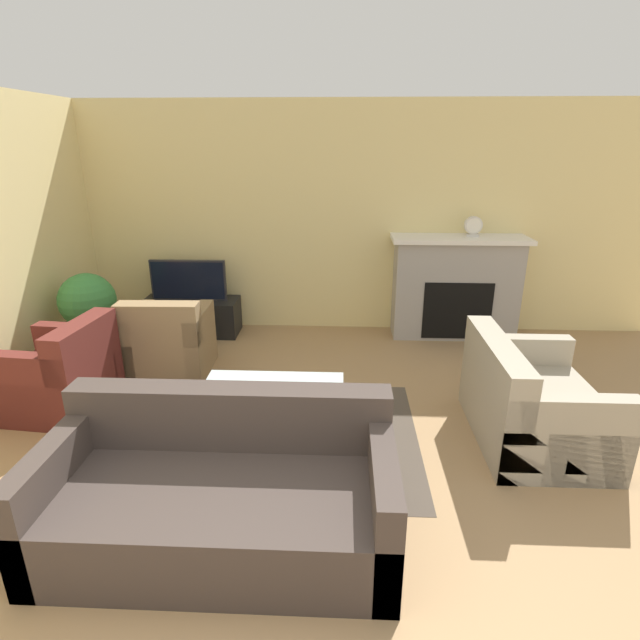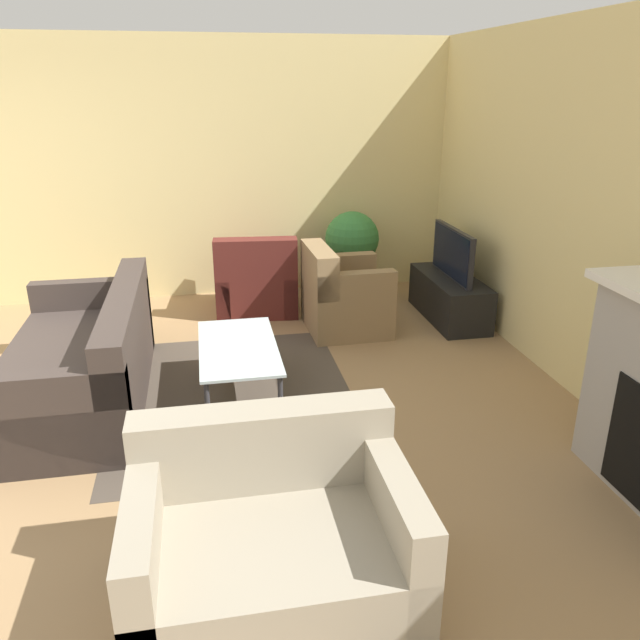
% 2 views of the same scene
% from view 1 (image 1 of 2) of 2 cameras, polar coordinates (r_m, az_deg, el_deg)
% --- Properties ---
extents(wall_back, '(8.34, 0.06, 2.70)m').
position_cam_1_polar(wall_back, '(6.11, -1.36, 11.37)').
color(wall_back, beige).
rests_on(wall_back, ground_plane).
extents(area_rug, '(2.32, 1.77, 0.00)m').
position_cam_1_polar(area_rug, '(4.15, -5.35, -12.97)').
color(area_rug, '#4C4238').
rests_on(area_rug, ground_plane).
extents(fireplace, '(1.56, 0.50, 1.21)m').
position_cam_1_polar(fireplace, '(6.14, 15.21, 3.88)').
color(fireplace, '#9E9993').
rests_on(fireplace, ground_plane).
extents(tv_stand, '(1.14, 0.46, 0.43)m').
position_cam_1_polar(tv_stand, '(6.31, -14.44, 0.41)').
color(tv_stand, black).
rests_on(tv_stand, ground_plane).
extents(tv, '(0.90, 0.06, 0.49)m').
position_cam_1_polar(tv, '(6.18, -14.80, 4.42)').
color(tv, '#232328').
rests_on(tv, tv_stand).
extents(couch_sectional, '(2.00, 0.97, 0.82)m').
position_cam_1_polar(couch_sectional, '(3.15, -11.14, -19.05)').
color(couch_sectional, '#3D332D').
rests_on(couch_sectional, ground_plane).
extents(couch_loveseat, '(0.89, 1.22, 0.82)m').
position_cam_1_polar(couch_loveseat, '(4.29, 22.89, -8.99)').
color(couch_loveseat, '#9E937F').
rests_on(couch_loveseat, ground_plane).
extents(armchair_by_window, '(0.84, 0.88, 0.82)m').
position_cam_1_polar(armchair_by_window, '(4.92, -27.41, -5.80)').
color(armchair_by_window, '#5B231E').
rests_on(armchair_by_window, ground_plane).
extents(armchair_accent, '(0.79, 0.76, 0.82)m').
position_cam_1_polar(armchair_accent, '(5.26, -16.85, -2.75)').
color(armchair_accent, '#8C704C').
rests_on(armchair_accent, ground_plane).
extents(coffee_table, '(1.12, 0.57, 0.41)m').
position_cam_1_polar(coffee_table, '(4.01, -5.43, -8.11)').
color(coffee_table, '#333338').
rests_on(coffee_table, ground_plane).
extents(potted_plant, '(0.58, 0.58, 0.95)m').
position_cam_1_polar(potted_plant, '(5.80, -24.97, 1.50)').
color(potted_plant, '#47474C').
rests_on(potted_plant, ground_plane).
extents(mantel_clock, '(0.20, 0.07, 0.23)m').
position_cam_1_polar(mantel_clock, '(6.03, 17.10, 10.23)').
color(mantel_clock, beige).
rests_on(mantel_clock, fireplace).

